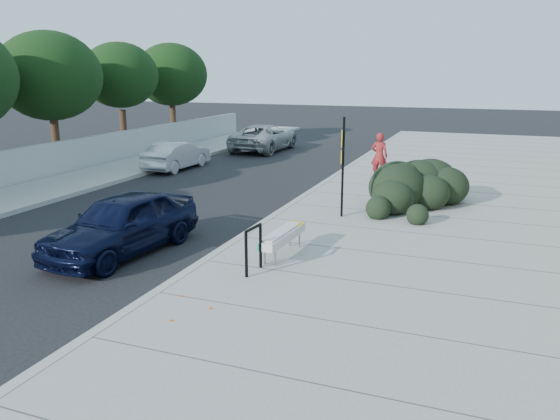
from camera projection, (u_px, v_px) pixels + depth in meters
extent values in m
plane|color=black|center=(204.00, 266.00, 12.69)|extent=(120.00, 120.00, 0.00)
cube|color=gray|center=(467.00, 231.00, 15.26)|extent=(11.20, 50.00, 0.15)
cube|color=gray|center=(45.00, 190.00, 20.49)|extent=(3.00, 50.00, 0.15)
cube|color=#9E9E99|center=(281.00, 212.00, 17.19)|extent=(0.22, 50.00, 0.17)
cube|color=#9E9E99|center=(77.00, 193.00, 19.97)|extent=(0.22, 50.00, 0.17)
cube|color=#9E9E99|center=(8.00, 169.00, 20.91)|extent=(0.30, 40.00, 1.50)
cylinder|color=#332114|center=(56.00, 144.00, 24.87)|extent=(0.36, 0.36, 2.40)
ellipsoid|color=black|center=(49.00, 76.00, 24.13)|extent=(4.60, 4.60, 3.91)
cylinder|color=#332114|center=(124.00, 132.00, 29.39)|extent=(0.36, 0.36, 2.40)
ellipsoid|color=black|center=(120.00, 75.00, 28.65)|extent=(4.00, 4.00, 3.40)
cylinder|color=#332114|center=(173.00, 124.00, 33.92)|extent=(0.36, 0.36, 2.40)
ellipsoid|color=black|center=(171.00, 75.00, 33.17)|extent=(4.40, 4.40, 3.74)
cylinder|color=gray|center=(265.00, 256.00, 12.35)|extent=(0.04, 0.04, 0.37)
cylinder|color=gray|center=(275.00, 258.00, 12.25)|extent=(0.04, 0.04, 0.37)
cylinder|color=gray|center=(290.00, 239.00, 13.68)|extent=(0.04, 0.04, 0.37)
cylinder|color=gray|center=(299.00, 240.00, 13.58)|extent=(0.04, 0.04, 0.37)
cylinder|color=gray|center=(278.00, 241.00, 12.98)|extent=(0.10, 1.49, 0.03)
cylinder|color=gray|center=(288.00, 242.00, 12.87)|extent=(0.10, 1.49, 0.03)
cube|color=#B2B2B2|center=(283.00, 236.00, 12.89)|extent=(0.47, 1.97, 0.20)
cube|color=yellow|center=(295.00, 223.00, 13.55)|extent=(0.42, 0.41, 0.02)
cube|color=teal|center=(260.00, 246.00, 12.18)|extent=(0.06, 0.23, 0.18)
cylinder|color=black|center=(246.00, 255.00, 11.51)|extent=(0.07, 0.07, 1.00)
cylinder|color=black|center=(261.00, 246.00, 12.07)|extent=(0.07, 0.07, 1.00)
cylinder|color=black|center=(253.00, 228.00, 11.67)|extent=(0.12, 0.65, 0.07)
cube|color=black|center=(343.00, 168.00, 16.13)|extent=(0.08, 0.08, 2.98)
cube|color=yellow|center=(342.00, 139.00, 15.92)|extent=(0.11, 0.34, 0.48)
cube|color=yellow|center=(341.00, 157.00, 16.05)|extent=(0.10, 0.32, 0.37)
ellipsoid|color=black|center=(420.00, 183.00, 17.40)|extent=(3.48, 4.74, 1.60)
imported|color=black|center=(122.00, 224.00, 13.47)|extent=(2.22, 4.60, 1.51)
imported|color=#BBBBC0|center=(177.00, 155.00, 25.09)|extent=(1.46, 3.96, 1.29)
imported|color=#A0A3A6|center=(265.00, 137.00, 31.01)|extent=(2.57, 5.39, 1.48)
imported|color=maroon|center=(379.00, 156.00, 22.03)|extent=(0.70, 0.48, 1.87)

